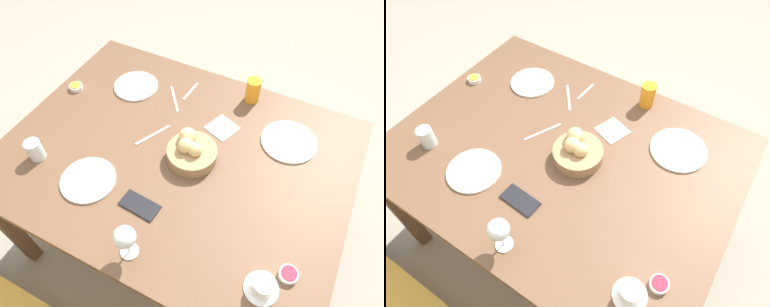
% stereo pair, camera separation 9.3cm
% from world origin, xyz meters
% --- Properties ---
extents(ground_plane, '(10.00, 10.00, 0.00)m').
position_xyz_m(ground_plane, '(0.00, 0.00, 0.00)').
color(ground_plane, gray).
extents(dining_table, '(1.43, 1.10, 0.75)m').
position_xyz_m(dining_table, '(0.00, 0.00, 0.67)').
color(dining_table, brown).
rests_on(dining_table, ground_plane).
extents(bread_basket, '(0.21, 0.21, 0.11)m').
position_xyz_m(bread_basket, '(-0.07, -0.01, 0.79)').
color(bread_basket, '#99754C').
rests_on(bread_basket, dining_table).
extents(plate_near_left, '(0.24, 0.24, 0.01)m').
position_xyz_m(plate_near_left, '(-0.41, -0.27, 0.75)').
color(plate_near_left, white).
rests_on(plate_near_left, dining_table).
extents(plate_near_right, '(0.22, 0.22, 0.01)m').
position_xyz_m(plate_near_right, '(0.37, -0.28, 0.75)').
color(plate_near_right, white).
rests_on(plate_near_right, dining_table).
extents(plate_far_center, '(0.22, 0.22, 0.01)m').
position_xyz_m(plate_far_center, '(0.24, 0.28, 0.75)').
color(plate_far_center, white).
rests_on(plate_far_center, dining_table).
extents(juice_glass, '(0.07, 0.07, 0.12)m').
position_xyz_m(juice_glass, '(-0.17, -0.45, 0.81)').
color(juice_glass, orange).
rests_on(juice_glass, dining_table).
extents(water_tumbler, '(0.06, 0.06, 0.09)m').
position_xyz_m(water_tumbler, '(0.50, 0.27, 0.79)').
color(water_tumbler, silver).
rests_on(water_tumbler, dining_table).
extents(wine_glass, '(0.08, 0.08, 0.16)m').
position_xyz_m(wine_glass, '(-0.06, 0.45, 0.86)').
color(wine_glass, silver).
rests_on(wine_glass, dining_table).
extents(coffee_cup, '(0.11, 0.11, 0.06)m').
position_xyz_m(coffee_cup, '(-0.51, 0.36, 0.78)').
color(coffee_cup, white).
rests_on(coffee_cup, dining_table).
extents(jam_bowl_berry, '(0.06, 0.06, 0.03)m').
position_xyz_m(jam_bowl_berry, '(-0.57, 0.29, 0.76)').
color(jam_bowl_berry, white).
rests_on(jam_bowl_berry, dining_table).
extents(jam_bowl_honey, '(0.06, 0.06, 0.03)m').
position_xyz_m(jam_bowl_honey, '(0.63, -0.14, 0.76)').
color(jam_bowl_honey, white).
rests_on(jam_bowl_honey, dining_table).
extents(fork_silver, '(0.12, 0.15, 0.00)m').
position_xyz_m(fork_silver, '(0.16, -0.29, 0.75)').
color(fork_silver, '#B7B7BC').
rests_on(fork_silver, dining_table).
extents(knife_silver, '(0.09, 0.17, 0.00)m').
position_xyz_m(knife_silver, '(0.14, -0.04, 0.75)').
color(knife_silver, '#B7B7BC').
rests_on(knife_silver, dining_table).
extents(spoon_coffee, '(0.02, 0.13, 0.00)m').
position_xyz_m(spoon_coffee, '(0.12, -0.37, 0.75)').
color(spoon_coffee, '#B7B7BC').
rests_on(spoon_coffee, dining_table).
extents(napkin, '(0.15, 0.15, 0.00)m').
position_xyz_m(napkin, '(-0.12, -0.22, 0.75)').
color(napkin, white).
rests_on(napkin, dining_table).
extents(cell_phone, '(0.15, 0.08, 0.01)m').
position_xyz_m(cell_phone, '(-0.00, 0.28, 0.75)').
color(cell_phone, black).
rests_on(cell_phone, dining_table).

